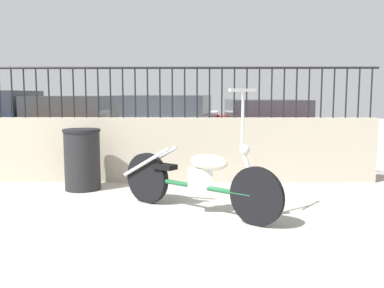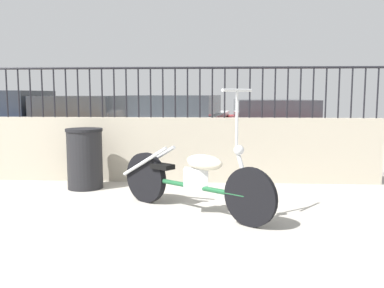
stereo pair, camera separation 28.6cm
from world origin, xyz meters
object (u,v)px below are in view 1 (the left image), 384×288
object	(u,v)px
trash_bin	(82,159)
car_red	(263,128)
car_orange	(78,126)
car_white	(172,125)
motorcycle_green	(190,177)

from	to	relation	value
trash_bin	car_red	bearing A→B (deg)	45.26
car_orange	car_red	bearing A→B (deg)	-90.83
car_orange	car_red	distance (m)	4.04
car_white	car_red	size ratio (longest dim) A/B	1.11
trash_bin	car_white	distance (m)	3.61
trash_bin	car_white	xyz separation A→B (m)	(1.10, 3.43, 0.25)
trash_bin	car_white	bearing A→B (deg)	72.14
car_white	car_red	world-z (taller)	car_white
motorcycle_green	car_red	xyz separation A→B (m)	(1.51, 4.27, 0.24)
motorcycle_green	car_red	world-z (taller)	motorcycle_green
motorcycle_green	car_red	size ratio (longest dim) A/B	0.43
motorcycle_green	car_white	size ratio (longest dim) A/B	0.39
motorcycle_green	trash_bin	xyz separation A→B (m)	(-1.58, 1.16, 0.03)
car_red	car_orange	bearing A→B (deg)	87.57
car_orange	car_white	world-z (taller)	car_white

